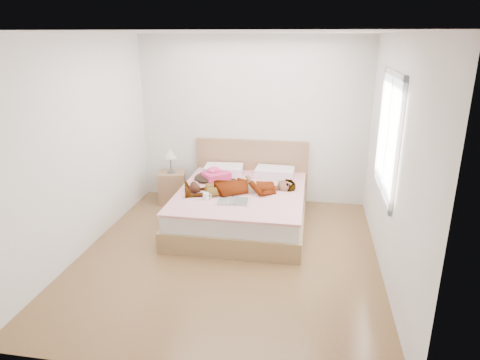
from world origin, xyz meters
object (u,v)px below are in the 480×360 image
Objects in this scene: towel at (216,175)px; plush_toy at (195,188)px; woman at (241,184)px; phone at (213,170)px; coffee_mug at (206,196)px; bed at (242,204)px; nightstand at (172,185)px; magazine at (233,201)px.

plush_toy is (-0.17, -0.57, -0.01)m from towel.
phone is (-0.50, 0.40, 0.06)m from woman.
coffee_mug is (0.05, -0.80, -0.03)m from towel.
bed is (0.49, -0.28, -0.40)m from phone.
woman is 0.64m from phone.
coffee_mug is (0.09, -0.78, -0.12)m from phone.
bed reaches higher than coffee_mug.
woman is 1.46m from nightstand.
towel is at bearing 93.78° from coffee_mug.
plush_toy is (-0.59, 0.26, 0.06)m from magazine.
towel is 0.88m from nightstand.
woman reaches higher than magazine.
coffee_mug is 0.32m from plush_toy.
nightstand reaches higher than coffee_mug.
towel is at bearing 116.62° from magazine.
bed reaches higher than magazine.
woman is 0.63m from towel.
towel is (0.04, 0.03, -0.09)m from phone.
woman is 5.91× the size of plush_toy.
bed is at bearing -47.31° from phone.
bed reaches higher than towel.
magazine is (0.42, -0.84, -0.07)m from towel.
woman is 0.36m from bed.
phone is 0.57m from plush_toy.
phone is at bearing -145.98° from woman.
coffee_mug is (-0.37, 0.03, 0.04)m from magazine.
coffee_mug is (-0.41, -0.38, -0.06)m from woman.
magazine is at bearing -23.46° from woman.
nightstand is (-0.75, 0.29, -0.38)m from phone.
coffee_mug reaches higher than magazine.
plush_toy reaches higher than magazine.
plush_toy is at bearing 133.95° from coffee_mug.
nightstand is at bearing 137.57° from magazine.
magazine is 0.64m from plush_toy.
nightstand is (-1.25, 0.69, -0.32)m from woman.
nightstand is (-0.84, 1.07, -0.26)m from coffee_mug.
bed is 1.37m from nightstand.
phone reaches higher than plush_toy.
woman reaches higher than plush_toy.
nightstand is at bearing 155.13° from bed.
plush_toy is 0.30× the size of nightstand.
phone is at bearing 96.64° from coffee_mug.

